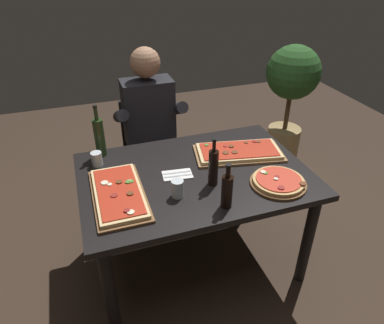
# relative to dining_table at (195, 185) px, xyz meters

# --- Properties ---
(ground_plane) EXTENTS (6.40, 6.40, 0.00)m
(ground_plane) POSITION_rel_dining_table_xyz_m (0.00, 0.00, -0.64)
(ground_plane) COLOR #38281E
(dining_table) EXTENTS (1.40, 0.96, 0.74)m
(dining_table) POSITION_rel_dining_table_xyz_m (0.00, 0.00, 0.00)
(dining_table) COLOR black
(dining_table) RESTS_ON ground_plane
(pizza_rectangular_front) EXTENTS (0.63, 0.40, 0.05)m
(pizza_rectangular_front) POSITION_rel_dining_table_xyz_m (0.35, 0.12, 0.12)
(pizza_rectangular_front) COLOR olive
(pizza_rectangular_front) RESTS_ON dining_table
(pizza_rectangular_left) EXTENTS (0.29, 0.57, 0.05)m
(pizza_rectangular_left) POSITION_rel_dining_table_xyz_m (-0.48, -0.09, 0.12)
(pizza_rectangular_left) COLOR brown
(pizza_rectangular_left) RESTS_ON dining_table
(pizza_round_far) EXTENTS (0.33, 0.33, 0.05)m
(pizza_round_far) POSITION_rel_dining_table_xyz_m (0.42, -0.27, 0.11)
(pizza_round_far) COLOR brown
(pizza_round_far) RESTS_ON dining_table
(wine_bottle_dark) EXTENTS (0.06, 0.06, 0.30)m
(wine_bottle_dark) POSITION_rel_dining_table_xyz_m (0.06, -0.14, 0.21)
(wine_bottle_dark) COLOR black
(wine_bottle_dark) RESTS_ON dining_table
(oil_bottle_amber) EXTENTS (0.07, 0.07, 0.35)m
(oil_bottle_amber) POSITION_rel_dining_table_xyz_m (-0.51, 0.41, 0.23)
(oil_bottle_amber) COLOR #233819
(oil_bottle_amber) RESTS_ON dining_table
(vinegar_bottle_green) EXTENTS (0.06, 0.06, 0.27)m
(vinegar_bottle_green) POSITION_rel_dining_table_xyz_m (0.06, -0.36, 0.20)
(vinegar_bottle_green) COLOR black
(vinegar_bottle_green) RESTS_ON dining_table
(tumbler_near_camera) EXTENTS (0.07, 0.07, 0.09)m
(tumbler_near_camera) POSITION_rel_dining_table_xyz_m (-0.56, 0.29, 0.14)
(tumbler_near_camera) COLOR silver
(tumbler_near_camera) RESTS_ON dining_table
(tumbler_far_side) EXTENTS (0.07, 0.07, 0.10)m
(tumbler_far_side) POSITION_rel_dining_table_xyz_m (-0.17, -0.19, 0.15)
(tumbler_far_side) COLOR silver
(tumbler_far_side) RESTS_ON dining_table
(napkin_cutlery_set) EXTENTS (0.19, 0.13, 0.01)m
(napkin_cutlery_set) POSITION_rel_dining_table_xyz_m (-0.11, 0.01, 0.10)
(napkin_cutlery_set) COLOR white
(napkin_cutlery_set) RESTS_ON dining_table
(diner_chair) EXTENTS (0.44, 0.44, 0.87)m
(diner_chair) POSITION_rel_dining_table_xyz_m (-0.11, 0.86, -0.16)
(diner_chair) COLOR black
(diner_chair) RESTS_ON ground_plane
(seated_diner) EXTENTS (0.53, 0.41, 1.33)m
(seated_diner) POSITION_rel_dining_table_xyz_m (-0.11, 0.74, 0.10)
(seated_diner) COLOR #23232D
(seated_diner) RESTS_ON ground_plane
(potted_plant_corner) EXTENTS (0.49, 0.49, 1.19)m
(potted_plant_corner) POSITION_rel_dining_table_xyz_m (1.28, 0.97, 0.11)
(potted_plant_corner) COLOR tan
(potted_plant_corner) RESTS_ON ground_plane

